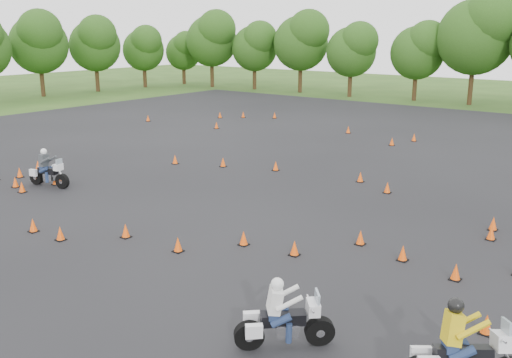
# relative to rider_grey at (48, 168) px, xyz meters

# --- Properties ---
(ground) EXTENTS (140.00, 140.00, 0.00)m
(ground) POSITION_rel_rider_grey_xyz_m (9.20, -1.09, -0.85)
(ground) COLOR #2D5119
(ground) RESTS_ON ground
(asphalt_pad) EXTENTS (62.00, 62.00, 0.00)m
(asphalt_pad) POSITION_rel_rider_grey_xyz_m (9.20, 4.91, -0.84)
(asphalt_pad) COLOR black
(asphalt_pad) RESTS_ON ground
(traffic_cones) EXTENTS (36.77, 33.67, 0.45)m
(traffic_cones) POSITION_rel_rider_grey_xyz_m (9.02, 4.12, -0.62)
(traffic_cones) COLOR #FF540A
(traffic_cones) RESTS_ON asphalt_pad
(rider_grey) EXTENTS (2.26, 1.07, 1.68)m
(rider_grey) POSITION_rel_rider_grey_xyz_m (0.00, 0.00, 0.00)
(rider_grey) COLOR #3A3E41
(rider_grey) RESTS_ON ground
(rider_yellow) EXTENTS (2.38, 2.03, 1.86)m
(rider_yellow) POSITION_rel_rider_grey_xyz_m (19.33, -3.87, 0.09)
(rider_yellow) COLOR gold
(rider_yellow) RESTS_ON ground
(rider_white) EXTENTS (2.05, 2.02, 1.70)m
(rider_white) POSITION_rel_rider_grey_xyz_m (15.63, -4.51, 0.01)
(rider_white) COLOR silver
(rider_white) RESTS_ON ground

